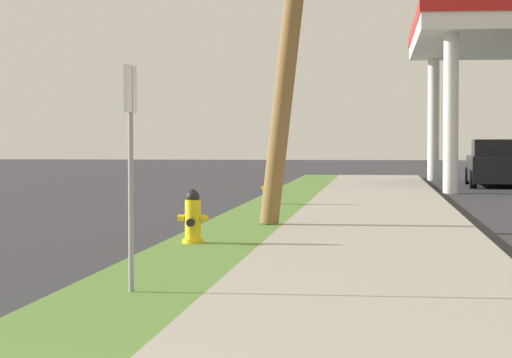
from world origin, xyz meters
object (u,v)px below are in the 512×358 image
street_sign_post (131,130)px  fire_hydrant_second (193,220)px  fire_hydrant_third (270,190)px  car_black_by_near_pump (497,165)px

street_sign_post → fire_hydrant_second: bearing=93.0°
fire_hydrant_third → car_black_by_near_pump: bearing=63.3°
street_sign_post → car_black_by_near_pump: bearing=76.7°
fire_hydrant_second → fire_hydrant_third: same height
street_sign_post → fire_hydrant_third: bearing=90.4°
fire_hydrant_third → street_sign_post: bearing=-89.6°
fire_hydrant_second → fire_hydrant_third: (0.16, 9.06, 0.00)m
fire_hydrant_second → car_black_by_near_pump: car_black_by_near_pump is taller
fire_hydrant_third → street_sign_post: 13.84m
car_black_by_near_pump → fire_hydrant_second: bearing=-106.7°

